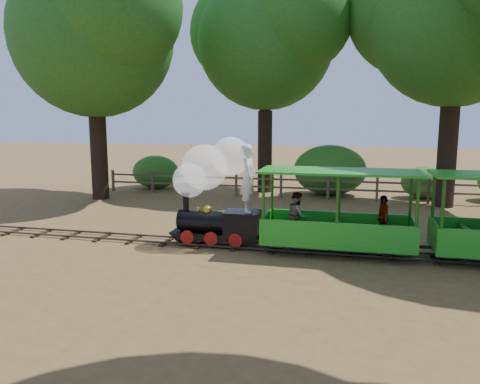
# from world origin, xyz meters

# --- Properties ---
(ground) EXTENTS (90.00, 90.00, 0.00)m
(ground) POSITION_xyz_m (0.00, 0.00, 0.00)
(ground) COLOR olive
(ground) RESTS_ON ground
(track) EXTENTS (22.00, 1.00, 0.10)m
(track) POSITION_xyz_m (0.00, 0.00, 0.07)
(track) COLOR #3F3D3A
(track) RESTS_ON ground
(locomotive) EXTENTS (2.62, 1.23, 3.01)m
(locomotive) POSITION_xyz_m (-1.65, 0.07, 1.71)
(locomotive) COLOR black
(locomotive) RESTS_ON ground
(carriage_front) EXTENTS (3.95, 1.61, 2.05)m
(carriage_front) POSITION_xyz_m (1.62, -0.01, 0.82)
(carriage_front) COLOR green
(carriage_front) RESTS_ON track
(oak_nw) EXTENTS (8.23, 7.25, 10.02)m
(oak_nw) POSITION_xyz_m (-8.53, 6.09, 7.06)
(oak_nw) COLOR #2D2116
(oak_nw) RESTS_ON ground
(oak_nc) EXTENTS (7.65, 6.73, 9.87)m
(oak_nc) POSITION_xyz_m (-2.03, 9.58, 7.12)
(oak_nc) COLOR #2D2116
(oak_nc) RESTS_ON ground
(oak_ne) EXTENTS (7.98, 7.03, 10.21)m
(oak_ne) POSITION_xyz_m (5.47, 7.59, 7.33)
(oak_ne) COLOR #2D2116
(oak_ne) RESTS_ON ground
(fence) EXTENTS (18.10, 0.10, 1.00)m
(fence) POSITION_xyz_m (0.00, 8.00, 0.58)
(fence) COLOR brown
(fence) RESTS_ON ground
(shrub_west) EXTENTS (2.32, 1.79, 1.61)m
(shrub_west) POSITION_xyz_m (-7.40, 9.30, 0.80)
(shrub_west) COLOR #2D6B1E
(shrub_west) RESTS_ON ground
(shrub_mid_w) EXTENTS (3.23, 2.49, 2.24)m
(shrub_mid_w) POSITION_xyz_m (1.00, 9.30, 1.12)
(shrub_mid_w) COLOR #2D6B1E
(shrub_mid_w) RESTS_ON ground
(shrub_mid_e) EXTENTS (1.99, 1.53, 1.38)m
(shrub_mid_e) POSITION_xyz_m (5.03, 9.30, 0.69)
(shrub_mid_e) COLOR #2D6B1E
(shrub_mid_e) RESTS_ON ground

